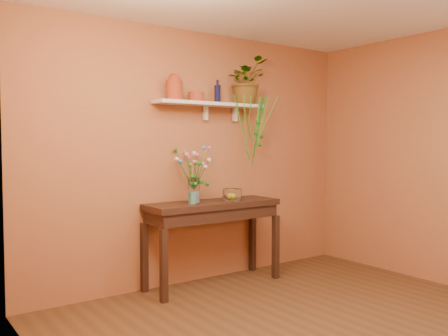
% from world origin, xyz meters
% --- Properties ---
extents(room, '(4.04, 4.04, 2.70)m').
position_xyz_m(room, '(0.00, 0.00, 1.35)').
color(room, brown).
rests_on(room, ground).
extents(sideboard, '(1.46, 0.47, 0.89)m').
position_xyz_m(sideboard, '(-0.00, 1.74, 0.76)').
color(sideboard, '#341E15').
rests_on(sideboard, ground).
extents(wall_shelf, '(1.30, 0.24, 0.19)m').
position_xyz_m(wall_shelf, '(0.06, 1.87, 1.92)').
color(wall_shelf, white).
rests_on(wall_shelf, room).
extents(terracotta_jug, '(0.17, 0.17, 0.28)m').
position_xyz_m(terracotta_jug, '(-0.38, 1.88, 2.07)').
color(terracotta_jug, '#B64322').
rests_on(terracotta_jug, wall_shelf).
extents(terracotta_pot, '(0.19, 0.19, 0.10)m').
position_xyz_m(terracotta_pot, '(-0.13, 1.88, 1.99)').
color(terracotta_pot, '#B64322').
rests_on(terracotta_pot, wall_shelf).
extents(blue_bottle, '(0.09, 0.09, 0.25)m').
position_xyz_m(blue_bottle, '(0.16, 1.90, 2.04)').
color(blue_bottle, '#0E123A').
rests_on(blue_bottle, wall_shelf).
extents(spider_plant, '(0.58, 0.54, 0.53)m').
position_xyz_m(spider_plant, '(0.55, 1.89, 2.20)').
color(spider_plant, '#1F6C1C').
rests_on(spider_plant, wall_shelf).
extents(plant_fronds, '(0.60, 0.22, 0.78)m').
position_xyz_m(plant_fronds, '(0.59, 1.74, 1.68)').
color(plant_fronds, '#1F6C1C').
rests_on(plant_fronds, wall_shelf).
extents(glass_vase, '(0.13, 0.13, 0.26)m').
position_xyz_m(glass_vase, '(-0.23, 1.76, 1.00)').
color(glass_vase, white).
rests_on(glass_vase, sideboard).
extents(bouquet, '(0.43, 0.39, 0.45)m').
position_xyz_m(bouquet, '(-0.23, 1.77, 1.29)').
color(bouquet, '#386B28').
rests_on(bouquet, glass_vase).
extents(glass_bowl, '(0.21, 0.21, 0.12)m').
position_xyz_m(glass_bowl, '(0.21, 1.70, 0.95)').
color(glass_bowl, white).
rests_on(glass_bowl, sideboard).
extents(lemon, '(0.08, 0.08, 0.08)m').
position_xyz_m(lemon, '(0.20, 1.70, 0.93)').
color(lemon, yellow).
rests_on(lemon, glass_bowl).
extents(carton, '(0.06, 0.04, 0.12)m').
position_xyz_m(carton, '(-0.29, 1.69, 0.95)').
color(carton, teal).
rests_on(carton, sideboard).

